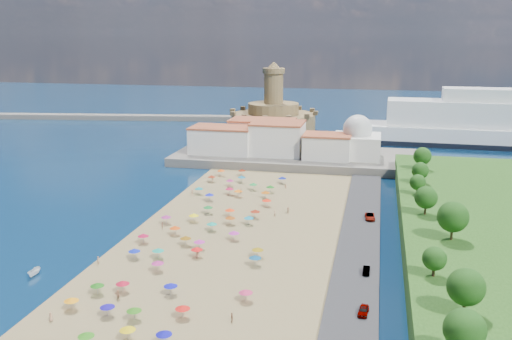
# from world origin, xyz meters

# --- Properties ---
(ground) EXTENTS (700.00, 700.00, 0.00)m
(ground) POSITION_xyz_m (0.00, 0.00, 0.00)
(ground) COLOR #071938
(ground) RESTS_ON ground
(terrace) EXTENTS (90.00, 36.00, 3.00)m
(terrace) POSITION_xyz_m (10.00, 73.00, 1.50)
(terrace) COLOR #59544C
(terrace) RESTS_ON ground
(jetty) EXTENTS (18.00, 70.00, 2.40)m
(jetty) POSITION_xyz_m (-12.00, 108.00, 1.20)
(jetty) COLOR #59544C
(jetty) RESTS_ON ground
(breakwater) EXTENTS (199.03, 34.77, 2.60)m
(breakwater) POSITION_xyz_m (-110.00, 153.00, 1.30)
(breakwater) COLOR #59544C
(breakwater) RESTS_ON ground
(waterfront_buildings) EXTENTS (57.00, 29.00, 11.00)m
(waterfront_buildings) POSITION_xyz_m (-3.05, 73.64, 7.88)
(waterfront_buildings) COLOR silver
(waterfront_buildings) RESTS_ON terrace
(domed_building) EXTENTS (16.00, 16.00, 15.00)m
(domed_building) POSITION_xyz_m (30.00, 71.00, 8.97)
(domed_building) COLOR silver
(domed_building) RESTS_ON terrace
(fortress) EXTENTS (40.00, 40.00, 32.40)m
(fortress) POSITION_xyz_m (-12.00, 138.00, 6.68)
(fortress) COLOR olive
(fortress) RESTS_ON ground
(beach_parasols) EXTENTS (31.34, 117.67, 2.20)m
(beach_parasols) POSITION_xyz_m (-1.02, -11.04, 2.15)
(beach_parasols) COLOR gray
(beach_parasols) RESTS_ON beach
(beachgoers) EXTENTS (32.78, 92.03, 1.82)m
(beachgoers) POSITION_xyz_m (-1.95, -4.10, 1.10)
(beachgoers) COLOR tan
(beachgoers) RESTS_ON beach
(parked_cars) EXTENTS (2.71, 54.41, 1.39)m
(parked_cars) POSITION_xyz_m (36.00, -9.51, 1.37)
(parked_cars) COLOR gray
(parked_cars) RESTS_ON promenade
(hillside_trees) EXTENTS (9.94, 108.79, 7.75)m
(hillside_trees) POSITION_xyz_m (49.51, -11.79, 10.04)
(hillside_trees) COLOR #382314
(hillside_trees) RESTS_ON hillside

